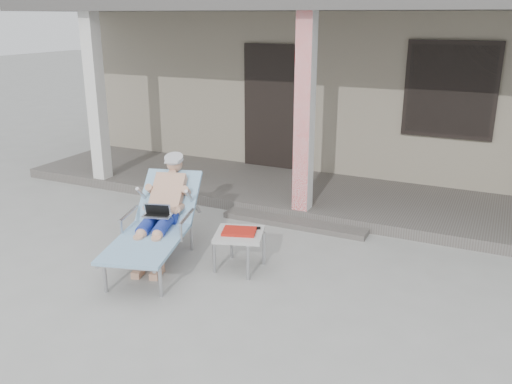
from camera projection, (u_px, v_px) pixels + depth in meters
The scene contains 7 objects.
ground at pixel (230, 284), 5.72m from camera, with size 60.00×60.00×0.00m, color #9E9E99.
house at pixel (381, 70), 10.78m from camera, with size 10.40×5.40×3.30m.
porch_deck at pixel (321, 196), 8.27m from camera, with size 10.00×2.00×0.15m, color #605B56.
porch_overhang at pixel (328, 8), 7.38m from camera, with size 10.00×2.30×2.85m.
porch_step at pixel (294, 223), 7.30m from camera, with size 2.00×0.30×0.07m, color #605B56.
lounger at pixel (158, 199), 6.11m from camera, with size 1.14×1.88×1.18m.
side_table at pixel (239, 236), 5.95m from camera, with size 0.65×0.65×0.46m.
Camera 1 is at (2.44, -4.52, 2.71)m, focal length 38.00 mm.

